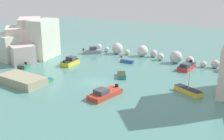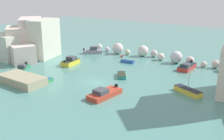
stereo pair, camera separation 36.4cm
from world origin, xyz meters
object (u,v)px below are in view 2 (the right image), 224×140
at_px(moored_boat_4, 188,91).
at_px(moored_boat_6, 23,68).
at_px(moored_boat_3, 71,62).
at_px(moored_boat_7, 44,81).
at_px(moored_boat_8, 122,75).
at_px(moored_boat_0, 187,67).
at_px(channel_buoy, 122,56).
at_px(moored_boat_2, 93,51).
at_px(moored_boat_1, 128,61).
at_px(moored_boat_5, 104,94).
at_px(stone_dock, 22,80).

distance_m(moored_boat_4, moored_boat_6, 32.84).
relative_size(moored_boat_3, moored_boat_7, 1.25).
xyz_separation_m(moored_boat_4, moored_boat_8, (-13.19, 1.15, -0.12)).
bearing_deg(moored_boat_0, moored_boat_7, -38.68).
distance_m(moored_boat_3, moored_boat_4, 27.00).
height_order(channel_buoy, moored_boat_0, moored_boat_0).
bearing_deg(moored_boat_3, moored_boat_7, -167.85).
bearing_deg(moored_boat_4, moored_boat_2, 0.15).
bearing_deg(moored_boat_8, moored_boat_1, 170.03).
relative_size(moored_boat_0, moored_boat_1, 1.78).
relative_size(moored_boat_6, moored_boat_7, 1.28).
relative_size(moored_boat_0, moored_boat_4, 1.11).
relative_size(moored_boat_5, moored_boat_7, 1.68).
height_order(channel_buoy, moored_boat_5, moored_boat_5).
bearing_deg(stone_dock, moored_boat_2, 97.82).
height_order(moored_boat_1, moored_boat_2, moored_boat_2).
relative_size(moored_boat_0, moored_boat_6, 1.19).
bearing_deg(stone_dock, moored_boat_7, 39.60).
xyz_separation_m(channel_buoy, moored_boat_5, (10.54, -22.34, 0.24)).
bearing_deg(stone_dock, moored_boat_5, 11.59).
xyz_separation_m(moored_boat_0, moored_boat_6, (-27.62, -19.31, -0.08)).
distance_m(moored_boat_0, moored_boat_8, 14.60).
relative_size(moored_boat_0, moored_boat_2, 1.22).
relative_size(moored_boat_2, moored_boat_6, 0.98).
bearing_deg(moored_boat_3, stone_dock, 177.59).
relative_size(channel_buoy, moored_boat_2, 0.12).
bearing_deg(channel_buoy, moored_boat_0, -2.99).
bearing_deg(moored_boat_4, moored_boat_5, 63.59).
xyz_separation_m(channel_buoy, moored_boat_3, (-5.99, -11.67, 0.41)).
bearing_deg(stone_dock, moored_boat_1, 68.88).
relative_size(channel_buoy, moored_boat_7, 0.15).
relative_size(moored_boat_2, moored_boat_5, 0.75).
relative_size(moored_boat_1, moored_boat_5, 0.51).
relative_size(channel_buoy, moored_boat_5, 0.09).
xyz_separation_m(stone_dock, moored_boat_7, (2.87, 2.38, -0.44)).
height_order(moored_boat_2, moored_boat_5, moored_boat_2).
xyz_separation_m(stone_dock, moored_boat_1, (8.54, 22.10, -0.40)).
distance_m(channel_buoy, moored_boat_0, 16.34).
distance_m(channel_buoy, moored_boat_1, 4.96).
bearing_deg(moored_boat_5, stone_dock, -71.56).
height_order(stone_dock, moored_boat_8, stone_dock).
height_order(moored_boat_0, moored_boat_4, moored_boat_4).
bearing_deg(moored_boat_4, moored_boat_0, -46.28).
xyz_separation_m(moored_boat_4, moored_boat_7, (-22.98, -9.33, -0.16)).
height_order(stone_dock, moored_boat_0, stone_dock).
bearing_deg(moored_boat_4, moored_boat_3, 19.62).
xyz_separation_m(stone_dock, channel_buoy, (4.93, 25.51, -0.44)).
height_order(moored_boat_1, moored_boat_8, moored_boat_8).
bearing_deg(moored_boat_8, moored_boat_2, -160.49).
distance_m(stone_dock, moored_boat_0, 32.56).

